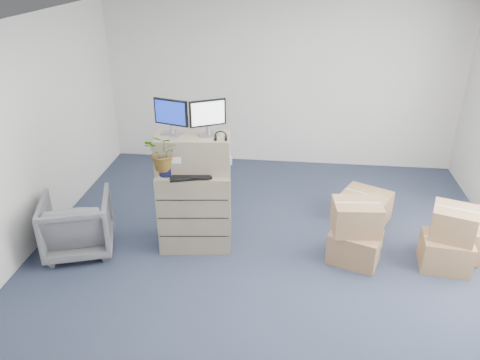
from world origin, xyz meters
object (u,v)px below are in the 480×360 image
at_px(filing_cabinet_lower, 195,209).
at_px(monitor_right, 208,116).
at_px(office_chair, 77,222).
at_px(keyboard, 190,176).
at_px(potted_plant, 165,157).
at_px(water_bottle, 197,160).
at_px(monitor_left, 171,115).

xyz_separation_m(filing_cabinet_lower, monitor_right, (0.19, 0.08, 1.22)).
bearing_deg(office_chair, monitor_right, 175.14).
distance_m(keyboard, potted_plant, 0.38).
distance_m(monitor_right, office_chair, 2.14).
distance_m(monitor_right, water_bottle, 0.57).
relative_size(filing_cabinet_lower, monitor_left, 2.42).
height_order(filing_cabinet_lower, office_chair, filing_cabinet_lower).
distance_m(filing_cabinet_lower, office_chair, 1.49).
xyz_separation_m(monitor_left, office_chair, (-1.20, -0.37, -1.32)).
xyz_separation_m(monitor_left, monitor_right, (0.43, 0.02, 0.00)).
xyz_separation_m(water_bottle, potted_plant, (-0.34, -0.19, 0.11)).
distance_m(water_bottle, potted_plant, 0.41).
distance_m(filing_cabinet_lower, water_bottle, 0.67).
bearing_deg(keyboard, filing_cabinet_lower, 72.59).
xyz_separation_m(potted_plant, office_chair, (-1.15, -0.15, -0.88)).
xyz_separation_m(water_bottle, office_chair, (-1.49, -0.34, -0.77)).
bearing_deg(water_bottle, keyboard, -102.29).
bearing_deg(monitor_right, office_chair, 166.05).
distance_m(monitor_left, monitor_right, 0.44).
bearing_deg(water_bottle, monitor_left, 174.32).
height_order(filing_cabinet_lower, keyboard, keyboard).
relative_size(monitor_right, water_bottle, 1.50).
relative_size(monitor_left, potted_plant, 0.77).
height_order(keyboard, water_bottle, water_bottle).
bearing_deg(monitor_left, filing_cabinet_lower, 3.60).
distance_m(monitor_left, keyboard, 0.76).
height_order(monitor_left, water_bottle, monitor_left).
xyz_separation_m(keyboard, office_chair, (-1.45, -0.15, -0.64)).
bearing_deg(keyboard, potted_plant, 163.09).
xyz_separation_m(monitor_right, water_bottle, (-0.15, -0.05, -0.55)).
bearing_deg(keyboard, office_chair, 169.06).
bearing_deg(potted_plant, filing_cabinet_lower, 28.98).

